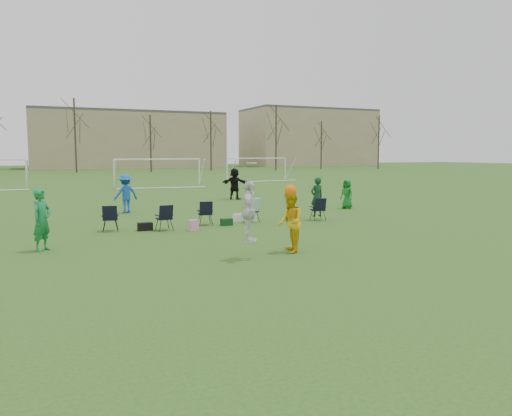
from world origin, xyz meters
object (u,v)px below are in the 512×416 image
goal_right (257,163)px  fielder_blue (126,194)px  fielder_black (235,184)px  fielder_green_far (347,194)px  goal_mid (158,165)px  center_contest (275,218)px  fielder_green_near (42,220)px

goal_right → fielder_blue: bearing=-134.0°
fielder_black → goal_right: (10.14, 19.56, 0.94)m
fielder_blue → fielder_green_far: bearing=150.0°
fielder_blue → goal_mid: (5.62, 18.28, 0.99)m
goal_mid → fielder_blue: bearing=-103.1°
fielder_green_far → fielder_black: (-3.44, 7.39, 0.22)m
fielder_green_far → goal_right: bearing=149.4°
goal_right → center_contest: bearing=-121.0°
goal_mid → goal_right: same height
fielder_green_far → fielder_black: fielder_black is taller
goal_right → fielder_black: bearing=-125.4°
fielder_blue → fielder_black: 8.85m
fielder_blue → goal_mid: goal_mid is taller
center_contest → goal_right: size_ratio=0.36×
fielder_green_near → fielder_green_far: fielder_green_near is taller
goal_mid → goal_right: (12.00, 6.00, 0.00)m
fielder_green_near → goal_mid: goal_mid is taller
fielder_green_near → fielder_blue: bearing=15.3°
fielder_blue → fielder_green_far: size_ratio=1.23×
center_contest → goal_right: center_contest is taller
fielder_blue → fielder_green_far: fielder_blue is taller
fielder_green_near → fielder_green_far: 15.94m
fielder_green_far → center_contest: 12.80m
goal_mid → fielder_green_near: bearing=-105.2°
fielder_blue → center_contest: center_contest is taller
fielder_blue → center_contest: (2.22, -12.05, 0.13)m
center_contest → goal_mid: (3.41, 30.33, 0.86)m
fielder_green_far → fielder_black: size_ratio=0.78×
fielder_black → fielder_blue: bearing=76.5°
fielder_blue → goal_right: (17.62, 24.28, 0.99)m
fielder_green_far → goal_right: size_ratio=0.21×
fielder_green_near → fielder_green_far: bearing=-28.8°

